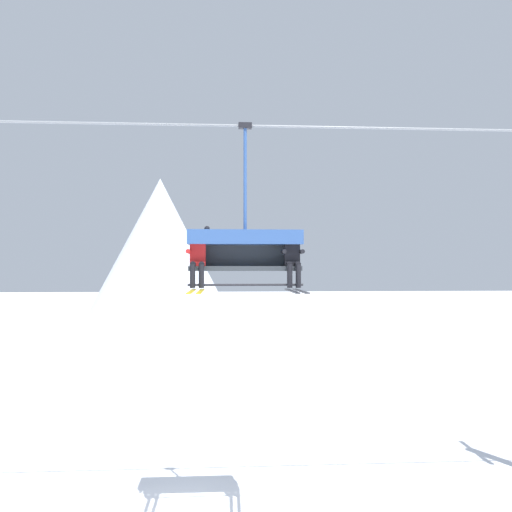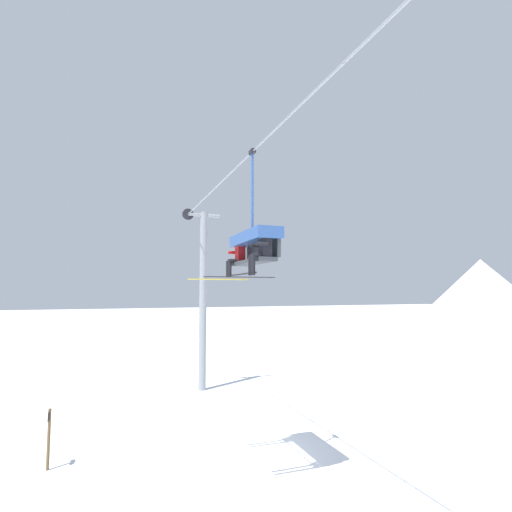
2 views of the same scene
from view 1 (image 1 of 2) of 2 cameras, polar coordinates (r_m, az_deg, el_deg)
The scene contains 5 objects.
mountain_peak_central at distance 63.48m, azimuth -10.93°, elevation 1.26°, with size 17.02×17.02×16.63m.
lift_cable at distance 10.82m, azimuth -2.46°, elevation 14.67°, with size 20.53×0.05×0.05m.
chairlift_chair at distance 10.49m, azimuth -1.27°, elevation 1.44°, with size 2.39×0.74×3.41m.
skier_red at distance 10.28m, azimuth -6.67°, elevation -0.13°, with size 0.48×1.70×1.34m.
skier_black at distance 10.35m, azimuth 4.21°, elevation -0.25°, with size 0.46×1.70×1.23m.
Camera 1 is at (1.10, -11.20, 5.58)m, focal length 35.00 mm.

